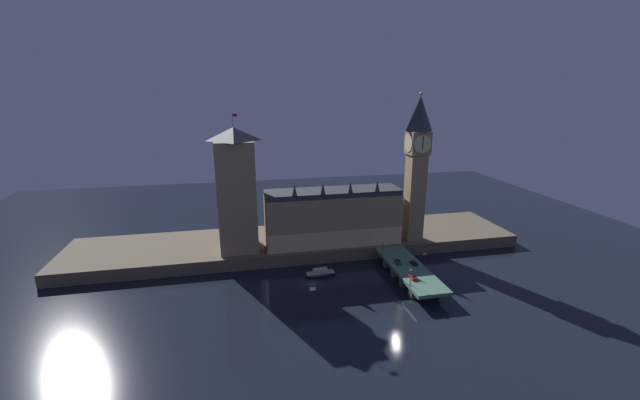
# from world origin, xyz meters

# --- Properties ---
(ground_plane) EXTENTS (400.00, 400.00, 0.00)m
(ground_plane) POSITION_xyz_m (0.00, 0.00, 0.00)
(ground_plane) COLOR black
(embankment) EXTENTS (220.00, 42.00, 5.80)m
(embankment) POSITION_xyz_m (0.00, 39.00, 2.90)
(embankment) COLOR brown
(embankment) RESTS_ON ground_plane
(parliament_hall) EXTENTS (64.33, 17.06, 31.70)m
(parliament_hall) POSITION_xyz_m (15.50, 28.86, 18.95)
(parliament_hall) COLOR #9E845B
(parliament_hall) RESTS_ON embankment
(clock_tower) EXTENTS (9.98, 10.09, 70.87)m
(clock_tower) POSITION_xyz_m (55.47, 25.51, 43.40)
(clock_tower) COLOR #9E845B
(clock_tower) RESTS_ON embankment
(victoria_tower) EXTENTS (17.20, 17.20, 62.28)m
(victoria_tower) POSITION_xyz_m (-28.88, 29.93, 34.05)
(victoria_tower) COLOR #9E845B
(victoria_tower) RESTS_ON embankment
(bridge) EXTENTS (13.88, 46.00, 5.58)m
(bridge) POSITION_xyz_m (40.68, -5.00, 3.73)
(bridge) COLOR #4C7560
(bridge) RESTS_ON ground_plane
(car_northbound_lead) EXTENTS (1.86, 4.72, 1.47)m
(car_northbound_lead) POSITION_xyz_m (37.63, -0.08, 6.27)
(car_northbound_lead) COLOR #235633
(car_northbound_lead) RESTS_ON bridge
(car_northbound_trail) EXTENTS (2.07, 3.86, 1.59)m
(car_northbound_trail) POSITION_xyz_m (37.63, -14.72, 6.33)
(car_northbound_trail) COLOR red
(car_northbound_trail) RESTS_ON bridge
(car_southbound_trail) EXTENTS (2.12, 4.33, 1.31)m
(car_southbound_trail) POSITION_xyz_m (43.74, -2.35, 6.19)
(car_southbound_trail) COLOR black
(car_southbound_trail) RESTS_ON bridge
(pedestrian_near_rail) EXTENTS (0.38, 0.38, 1.57)m
(pedestrian_near_rail) POSITION_xyz_m (34.58, -19.00, 6.40)
(pedestrian_near_rail) COLOR black
(pedestrian_near_rail) RESTS_ON bridge
(pedestrian_mid_walk) EXTENTS (0.38, 0.38, 1.80)m
(pedestrian_mid_walk) POSITION_xyz_m (46.79, -9.20, 6.54)
(pedestrian_mid_walk) COLOR black
(pedestrian_mid_walk) RESTS_ON bridge
(street_lamp_near) EXTENTS (1.34, 0.60, 6.99)m
(street_lamp_near) POSITION_xyz_m (34.18, -19.72, 9.95)
(street_lamp_near) COLOR #2D3333
(street_lamp_near) RESTS_ON bridge
(street_lamp_mid) EXTENTS (1.34, 0.60, 6.02)m
(street_lamp_mid) POSITION_xyz_m (47.19, -5.00, 9.35)
(street_lamp_mid) COLOR #2D3333
(street_lamp_mid) RESTS_ON bridge
(street_lamp_far) EXTENTS (1.34, 0.60, 6.91)m
(street_lamp_far) POSITION_xyz_m (34.18, 9.72, 9.90)
(street_lamp_far) COLOR #2D3333
(street_lamp_far) RESTS_ON bridge
(boat_upstream) EXTENTS (13.80, 5.25, 3.25)m
(boat_upstream) POSITION_xyz_m (4.65, 6.15, 1.19)
(boat_upstream) COLOR #28282D
(boat_upstream) RESTS_ON ground_plane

